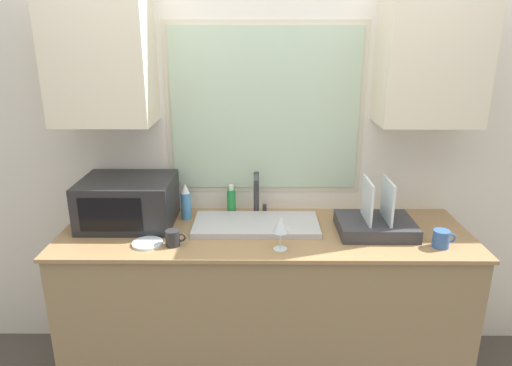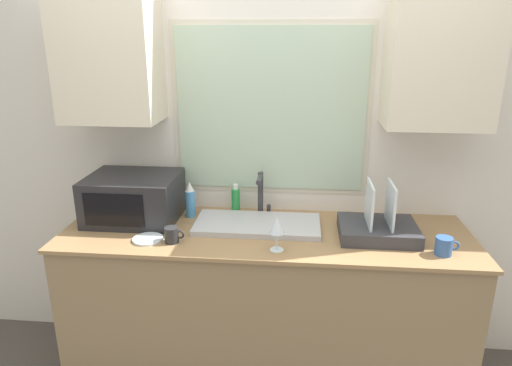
# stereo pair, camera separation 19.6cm
# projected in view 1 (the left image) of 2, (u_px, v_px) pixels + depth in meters

# --- Properties ---
(countertop) EXTENTS (2.18, 0.68, 0.90)m
(countertop) POSITION_uv_depth(u_px,v_px,m) (265.00, 303.00, 2.59)
(countertop) COLOR #8C7251
(countertop) RESTS_ON ground_plane
(wall_back) EXTENTS (6.00, 0.38, 2.60)m
(wall_back) POSITION_uv_depth(u_px,v_px,m) (265.00, 128.00, 2.60)
(wall_back) COLOR silver
(wall_back) RESTS_ON ground_plane
(sink_basin) EXTENTS (0.68, 0.32, 0.03)m
(sink_basin) POSITION_uv_depth(u_px,v_px,m) (256.00, 224.00, 2.49)
(sink_basin) COLOR #B2B2B7
(sink_basin) RESTS_ON countertop
(faucet) EXTENTS (0.08, 0.16, 0.26)m
(faucet) POSITION_uv_depth(u_px,v_px,m) (257.00, 191.00, 2.61)
(faucet) COLOR #333338
(faucet) RESTS_ON countertop
(microwave) EXTENTS (0.50, 0.40, 0.26)m
(microwave) POSITION_uv_depth(u_px,v_px,m) (128.00, 201.00, 2.51)
(microwave) COLOR #232326
(microwave) RESTS_ON countertop
(dish_rack) EXTENTS (0.40, 0.31, 0.29)m
(dish_rack) POSITION_uv_depth(u_px,v_px,m) (375.00, 223.00, 2.41)
(dish_rack) COLOR #333338
(dish_rack) RESTS_ON countertop
(spray_bottle) EXTENTS (0.06, 0.06, 0.21)m
(spray_bottle) POSITION_uv_depth(u_px,v_px,m) (186.00, 202.00, 2.58)
(spray_bottle) COLOR #4C99D8
(spray_bottle) RESTS_ON countertop
(soap_bottle) EXTENTS (0.05, 0.05, 0.18)m
(soap_bottle) POSITION_uv_depth(u_px,v_px,m) (231.00, 201.00, 2.65)
(soap_bottle) COLOR #268C3F
(soap_bottle) RESTS_ON countertop
(mug_near_sink) EXTENTS (0.10, 0.07, 0.08)m
(mug_near_sink) POSITION_uv_depth(u_px,v_px,m) (173.00, 238.00, 2.26)
(mug_near_sink) COLOR #262628
(mug_near_sink) RESTS_ON countertop
(wine_glass) EXTENTS (0.08, 0.08, 0.17)m
(wine_glass) POSITION_uv_depth(u_px,v_px,m) (281.00, 226.00, 2.20)
(wine_glass) COLOR silver
(wine_glass) RESTS_ON countertop
(mug_by_rack) EXTENTS (0.11, 0.08, 0.09)m
(mug_by_rack) POSITION_uv_depth(u_px,v_px,m) (441.00, 239.00, 2.25)
(mug_by_rack) COLOR #335999
(mug_by_rack) RESTS_ON countertop
(small_plate) EXTENTS (0.15, 0.15, 0.01)m
(small_plate) POSITION_uv_depth(u_px,v_px,m) (148.00, 243.00, 2.29)
(small_plate) COLOR silver
(small_plate) RESTS_ON countertop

